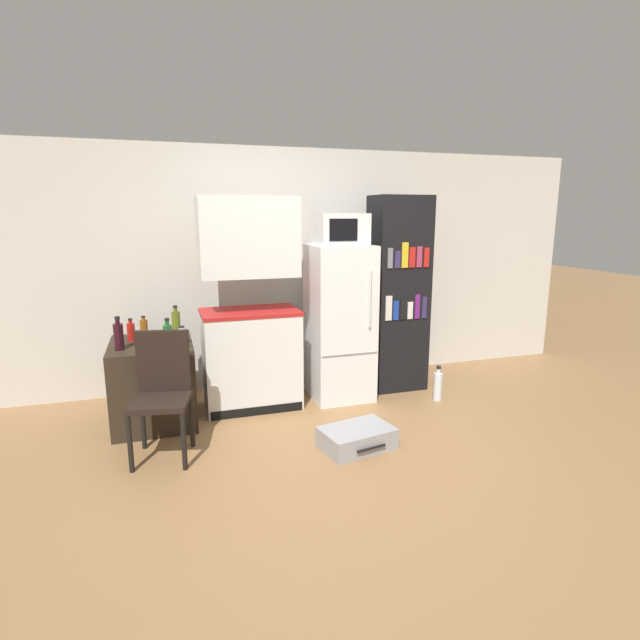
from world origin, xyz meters
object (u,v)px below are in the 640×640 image
at_px(refrigerator, 340,323).
at_px(water_bottle_front, 438,386).
at_px(microwave, 340,229).
at_px(bottle_clear_short, 182,336).
at_px(suitcase_large_flat, 357,438).
at_px(kitchen_hutch, 250,312).
at_px(bottle_green_tall, 168,337).
at_px(bottle_olive_oil, 176,321).
at_px(bottle_wine_dark, 119,336).
at_px(chair, 162,384).
at_px(bookshelf, 398,294).
at_px(side_table, 153,382).
at_px(bottle_ketchup_red, 131,332).
at_px(bottle_amber_beer, 144,327).
at_px(bowl, 167,335).

height_order(refrigerator, water_bottle_front, refrigerator).
xyz_separation_m(microwave, bottle_clear_short, (-1.47, -0.21, -0.86)).
height_order(suitcase_large_flat, water_bottle_front, water_bottle_front).
height_order(kitchen_hutch, bottle_green_tall, kitchen_hutch).
height_order(bottle_olive_oil, suitcase_large_flat, bottle_olive_oil).
distance_m(bottle_wine_dark, chair, 0.64).
relative_size(bottle_olive_oil, suitcase_large_flat, 0.42).
height_order(kitchen_hutch, microwave, kitchen_hutch).
relative_size(bookshelf, suitcase_large_flat, 3.25).
height_order(kitchen_hutch, bottle_wine_dark, kitchen_hutch).
bearing_deg(side_table, kitchen_hutch, 7.68).
distance_m(side_table, bottle_olive_oil, 0.59).
distance_m(kitchen_hutch, bottle_green_tall, 0.83).
height_order(bookshelf, bottle_ketchup_red, bookshelf).
height_order(microwave, bottle_amber_beer, microwave).
height_order(bottle_clear_short, water_bottle_front, bottle_clear_short).
height_order(bottle_olive_oil, bottle_green_tall, bottle_green_tall).
bearing_deg(microwave, bottle_amber_beer, 172.25).
bearing_deg(water_bottle_front, bottle_clear_short, 175.42).
relative_size(bowl, chair, 0.17).
bearing_deg(bottle_clear_short, suitcase_large_flat, -36.20).
bearing_deg(bottle_green_tall, chair, -99.93).
height_order(microwave, bottle_wine_dark, microwave).
relative_size(side_table, bowl, 4.93).
relative_size(refrigerator, bottle_ketchup_red, 7.58).
xyz_separation_m(bottle_amber_beer, bowl, (0.19, -0.17, -0.05)).
xyz_separation_m(bottle_ketchup_red, bottle_wine_dark, (-0.08, -0.27, 0.03)).
relative_size(bottle_olive_oil, bowl, 1.63).
bearing_deg(side_table, bottle_ketchup_red, 144.12).
relative_size(bottle_olive_oil, bottle_ketchup_red, 1.30).
xyz_separation_m(refrigerator, bottle_amber_beer, (-1.78, 0.24, 0.03)).
bearing_deg(suitcase_large_flat, bottle_olive_oil, 122.80).
bearing_deg(chair, refrigerator, 36.13).
bearing_deg(bottle_wine_dark, bookshelf, 7.49).
xyz_separation_m(bottle_olive_oil, bowl, (-0.09, -0.14, -0.09)).
relative_size(bookshelf, bowl, 12.48).
relative_size(microwave, suitcase_large_flat, 0.76).
bearing_deg(bottle_clear_short, bottle_ketchup_red, 151.20).
relative_size(bottle_clear_short, bottle_ketchup_red, 0.77).
relative_size(bottle_wine_dark, suitcase_large_flat, 0.45).
xyz_separation_m(bookshelf, water_bottle_front, (0.22, -0.48, -0.83)).
bearing_deg(water_bottle_front, suitcase_large_flat, -147.81).
distance_m(bottle_clear_short, bottle_wine_dark, 0.49).
height_order(refrigerator, bottle_green_tall, refrigerator).
bearing_deg(chair, bottle_clear_short, 83.50).
height_order(side_table, microwave, microwave).
distance_m(bottle_olive_oil, bottle_ketchup_red, 0.42).
height_order(kitchen_hutch, bottle_clear_short, kitchen_hutch).
height_order(kitchen_hutch, water_bottle_front, kitchen_hutch).
bearing_deg(bottle_wine_dark, microwave, 7.40).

